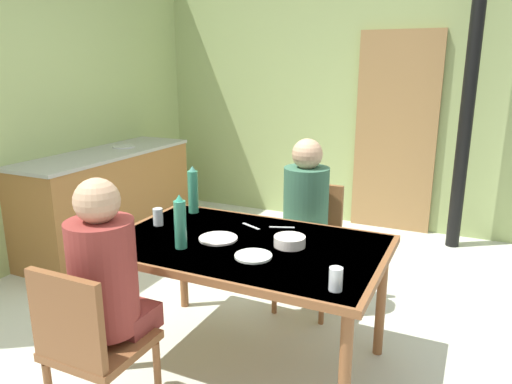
# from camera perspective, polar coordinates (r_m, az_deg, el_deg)

# --- Properties ---
(ground_plane) EXTENTS (6.87, 6.87, 0.00)m
(ground_plane) POSITION_cam_1_polar(r_m,az_deg,el_deg) (3.26, -5.00, -16.17)
(ground_plane) COLOR beige
(wall_back) EXTENTS (4.23, 0.10, 2.80)m
(wall_back) POSITION_cam_1_polar(r_m,az_deg,el_deg) (5.25, 9.49, 11.71)
(wall_back) COLOR #9AAD69
(wall_back) RESTS_ON ground_plane
(wall_left) EXTENTS (0.10, 3.96, 2.80)m
(wall_left) POSITION_cam_1_polar(r_m,az_deg,el_deg) (4.61, -23.62, 10.24)
(wall_left) COLOR #9EB16D
(wall_left) RESTS_ON ground_plane
(door_wooden) EXTENTS (0.80, 0.05, 2.00)m
(door_wooden) POSITION_cam_1_polar(r_m,az_deg,el_deg) (5.07, 16.21, 6.68)
(door_wooden) COLOR #9A7143
(door_wooden) RESTS_ON ground_plane
(stove_pipe_column) EXTENTS (0.12, 0.12, 2.80)m
(stove_pipe_column) POSITION_cam_1_polar(r_m,az_deg,el_deg) (4.70, 23.92, 10.28)
(stove_pipe_column) COLOR black
(stove_pipe_column) RESTS_ON ground_plane
(kitchen_counter) EXTENTS (0.61, 1.84, 0.91)m
(kitchen_counter) POSITION_cam_1_polar(r_m,az_deg,el_deg) (4.74, -17.17, -0.76)
(kitchen_counter) COLOR #935F31
(kitchen_counter) RESTS_ON ground_plane
(dining_table) EXTENTS (1.51, 0.96, 0.74)m
(dining_table) POSITION_cam_1_polar(r_m,az_deg,el_deg) (2.66, -1.38, -7.34)
(dining_table) COLOR brown
(dining_table) RESTS_ON ground_plane
(chair_near_diner) EXTENTS (0.40, 0.40, 0.87)m
(chair_near_diner) POSITION_cam_1_polar(r_m,az_deg,el_deg) (2.33, -19.19, -16.67)
(chair_near_diner) COLOR brown
(chair_near_diner) RESTS_ON ground_plane
(chair_far_diner) EXTENTS (0.40, 0.40, 0.87)m
(chair_far_diner) POSITION_cam_1_polar(r_m,az_deg,el_deg) (3.41, 6.50, -5.48)
(chair_far_diner) COLOR brown
(chair_far_diner) RESTS_ON ground_plane
(person_near_diner) EXTENTS (0.30, 0.37, 0.77)m
(person_near_diner) POSITION_cam_1_polar(r_m,az_deg,el_deg) (2.28, -17.43, -9.11)
(person_near_diner) COLOR maroon
(person_near_diner) RESTS_ON ground_plane
(person_far_diner) EXTENTS (0.30, 0.37, 0.77)m
(person_far_diner) POSITION_cam_1_polar(r_m,az_deg,el_deg) (3.20, 5.86, -1.50)
(person_far_diner) COLOR #3A684F
(person_far_diner) RESTS_ON ground_plane
(water_bottle_green_near) EXTENTS (0.06, 0.06, 0.29)m
(water_bottle_green_near) POSITION_cam_1_polar(r_m,az_deg,el_deg) (2.55, -8.98, -3.66)
(water_bottle_green_near) COLOR #368E6C
(water_bottle_green_near) RESTS_ON dining_table
(water_bottle_green_far) EXTENTS (0.07, 0.07, 0.31)m
(water_bottle_green_far) POSITION_cam_1_polar(r_m,az_deg,el_deg) (3.14, -7.48, 0.17)
(water_bottle_green_far) COLOR #358A67
(water_bottle_green_far) RESTS_ON dining_table
(serving_bowl_center) EXTENTS (0.17, 0.17, 0.05)m
(serving_bowl_center) POSITION_cam_1_polar(r_m,az_deg,el_deg) (2.59, 4.02, -5.85)
(serving_bowl_center) COLOR silver
(serving_bowl_center) RESTS_ON dining_table
(dinner_plate_near_left) EXTENTS (0.22, 0.22, 0.01)m
(dinner_plate_near_left) POSITION_cam_1_polar(r_m,az_deg,el_deg) (2.69, -4.51, -5.52)
(dinner_plate_near_left) COLOR white
(dinner_plate_near_left) RESTS_ON dining_table
(dinner_plate_near_right) EXTENTS (0.19, 0.19, 0.01)m
(dinner_plate_near_right) POSITION_cam_1_polar(r_m,az_deg,el_deg) (2.45, -0.32, -7.60)
(dinner_plate_near_right) COLOR white
(dinner_plate_near_right) RESTS_ON dining_table
(drinking_glass_by_near_diner) EXTENTS (0.06, 0.06, 0.10)m
(drinking_glass_by_near_diner) POSITION_cam_1_polar(r_m,az_deg,el_deg) (2.96, -11.56, -2.91)
(drinking_glass_by_near_diner) COLOR silver
(drinking_glass_by_near_diner) RESTS_ON dining_table
(drinking_glass_by_far_diner) EXTENTS (0.06, 0.06, 0.11)m
(drinking_glass_by_far_diner) POSITION_cam_1_polar(r_m,az_deg,el_deg) (2.62, -14.86, -5.44)
(drinking_glass_by_far_diner) COLOR silver
(drinking_glass_by_far_diner) RESTS_ON dining_table
(drinking_glass_spare_center) EXTENTS (0.06, 0.06, 0.10)m
(drinking_glass_spare_center) POSITION_cam_1_polar(r_m,az_deg,el_deg) (2.12, 9.45, -10.16)
(drinking_glass_spare_center) COLOR silver
(drinking_glass_spare_center) RESTS_ON dining_table
(cutlery_knife_near) EXTENTS (0.15, 0.07, 0.00)m
(cutlery_knife_near) POSITION_cam_1_polar(r_m,az_deg,el_deg) (2.87, 3.10, -4.20)
(cutlery_knife_near) COLOR silver
(cutlery_knife_near) RESTS_ON dining_table
(cutlery_fork_near) EXTENTS (0.14, 0.08, 0.00)m
(cutlery_fork_near) POSITION_cam_1_polar(r_m,az_deg,el_deg) (2.89, -0.59, -4.08)
(cutlery_fork_near) COLOR silver
(cutlery_fork_near) RESTS_ON dining_table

